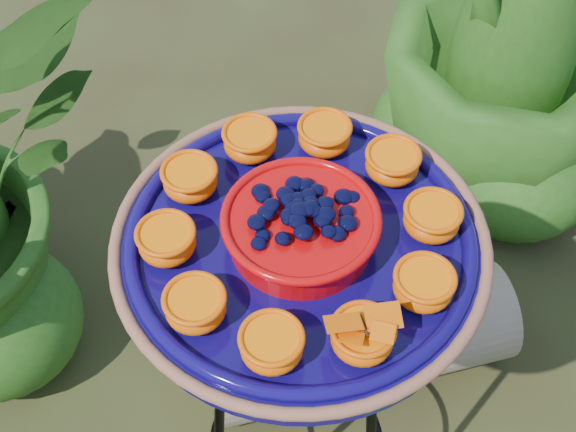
% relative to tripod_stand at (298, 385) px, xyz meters
% --- Properties ---
extents(tripod_stand, '(0.37, 0.37, 0.84)m').
position_rel_tripod_stand_xyz_m(tripod_stand, '(0.00, 0.00, 0.00)').
color(tripod_stand, black).
rests_on(tripod_stand, ground).
extents(feeder_dish, '(0.51, 0.51, 0.10)m').
position_rel_tripod_stand_xyz_m(feeder_dish, '(0.00, -0.00, 0.37)').
color(feeder_dish, '#0E0753').
rests_on(feeder_dish, tripod_stand).
extents(driftwood_log, '(0.67, 0.27, 0.22)m').
position_rel_tripod_stand_xyz_m(driftwood_log, '(0.19, 0.27, -0.40)').
color(driftwood_log, gray).
rests_on(driftwood_log, ground).
extents(shrub_back_right, '(0.66, 0.66, 1.09)m').
position_rel_tripod_stand_xyz_m(shrub_back_right, '(0.66, 0.79, 0.04)').
color(shrub_back_right, '#254C14').
rests_on(shrub_back_right, ground).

